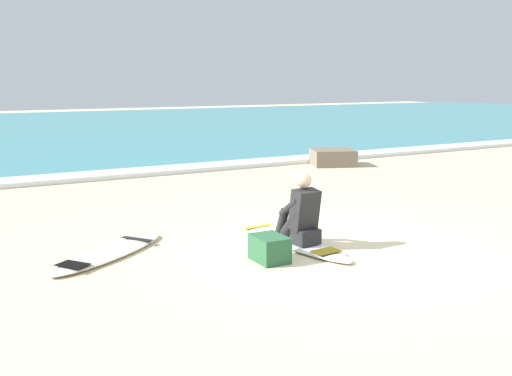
# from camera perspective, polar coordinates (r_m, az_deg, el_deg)

# --- Properties ---
(ground_plane) EXTENTS (80.00, 80.00, 0.00)m
(ground_plane) POSITION_cam_1_polar(r_m,az_deg,el_deg) (7.80, 8.14, -6.05)
(ground_plane) COLOR beige
(sea) EXTENTS (80.00, 28.00, 0.10)m
(sea) POSITION_cam_1_polar(r_m,az_deg,el_deg) (27.42, -19.97, 5.36)
(sea) COLOR teal
(sea) RESTS_ON ground
(breaking_foam) EXTENTS (80.00, 0.90, 0.11)m
(breaking_foam) POSITION_cam_1_polar(r_m,az_deg,el_deg) (14.19, -10.33, 1.60)
(breaking_foam) COLOR white
(breaking_foam) RESTS_ON ground
(surfboard_main) EXTENTS (0.71, 2.59, 0.08)m
(surfboard_main) POSITION_cam_1_polar(r_m,az_deg,el_deg) (8.11, 3.04, -5.05)
(surfboard_main) COLOR white
(surfboard_main) RESTS_ON ground
(surfer_seated) EXTENTS (0.39, 0.72, 0.95)m
(surfer_seated) POSITION_cam_1_polar(r_m,az_deg,el_deg) (7.78, 4.39, -2.68)
(surfer_seated) COLOR #232326
(surfer_seated) RESTS_ON surfboard_main
(surfboard_spare_near) EXTENTS (2.00, 1.62, 0.08)m
(surfboard_spare_near) POSITION_cam_1_polar(r_m,az_deg,el_deg) (7.72, -14.12, -6.15)
(surfboard_spare_near) COLOR #EFE5C6
(surfboard_spare_near) RESTS_ON ground
(shoreline_rock) EXTENTS (1.36, 1.31, 0.42)m
(shoreline_rock) POSITION_cam_1_polar(r_m,az_deg,el_deg) (15.43, 7.49, 2.97)
(shoreline_rock) COLOR #756656
(shoreline_rock) RESTS_ON ground
(beach_bag) EXTENTS (0.37, 0.49, 0.32)m
(beach_bag) POSITION_cam_1_polar(r_m,az_deg,el_deg) (7.24, 1.33, -5.92)
(beach_bag) COLOR #285B38
(beach_bag) RESTS_ON ground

